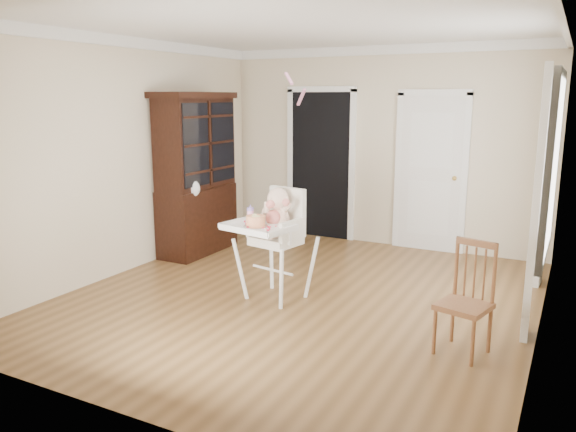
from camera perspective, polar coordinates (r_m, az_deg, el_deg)
The scene contains 16 objects.
floor at distance 5.87m, azimuth 1.25°, elevation -8.24°, with size 5.00×5.00×0.00m, color brown.
ceiling at distance 5.55m, azimuth 1.38°, elevation 18.91°, with size 5.00×5.00×0.00m, color white.
wall_back at distance 7.86m, azimuth 9.44°, elevation 6.87°, with size 4.50×4.50×0.00m, color beige.
wall_left at distance 6.84m, azimuth -15.94°, elevation 5.83°, with size 5.00×5.00×0.00m, color beige.
wall_right at distance 5.00m, azimuth 25.18°, elevation 3.01°, with size 5.00×5.00×0.00m, color beige.
crown_molding at distance 5.54m, azimuth 1.38°, elevation 18.29°, with size 4.50×5.00×0.12m, color white, non-canonical shape.
doorway at distance 8.19m, azimuth 3.33°, elevation 5.52°, with size 1.06×0.05×2.22m.
closet_door at distance 7.69m, azimuth 14.28°, elevation 4.11°, with size 0.96×0.09×2.13m.
window_right at distance 5.80m, azimuth 24.80°, elevation 3.51°, with size 0.13×1.84×2.30m.
high_chair at distance 5.64m, azimuth -1.28°, elevation -1.51°, with size 0.79×0.92×1.16m.
baby at distance 5.63m, azimuth -1.09°, elevation 0.22°, with size 0.33×0.28×0.52m.
cake at distance 5.42m, azimuth -3.30°, elevation -0.53°, with size 0.24×0.24×0.11m.
sippy_cup at distance 5.68m, azimuth -3.84°, elevation 0.23°, with size 0.07×0.07×0.17m.
china_cabinet at distance 7.43m, azimuth -9.30°, elevation 4.23°, with size 0.55×1.24×2.09m.
dining_chair at distance 4.75m, azimuth 17.59°, elevation -8.35°, with size 0.45×0.45×0.91m.
streamer at distance 6.21m, azimuth 0.07°, elevation 13.82°, with size 0.03×0.50×0.02m, color pink, non-canonical shape.
Camera 1 is at (2.43, -4.95, 2.03)m, focal length 35.00 mm.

